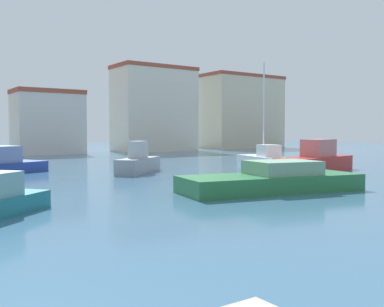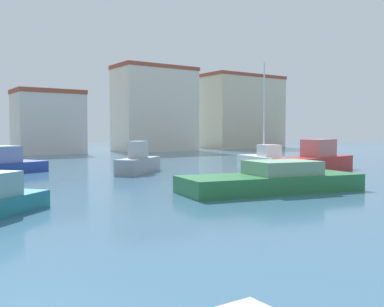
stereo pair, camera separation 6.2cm
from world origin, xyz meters
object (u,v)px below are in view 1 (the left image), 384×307
at_px(motorboat_green_near_pier, 273,180).
at_px(motorboat_grey_outer_mooring, 139,163).
at_px(sailboat_white_distant_east, 264,158).
at_px(motorboat_red_far_right, 315,160).

distance_m(motorboat_green_near_pier, motorboat_grey_outer_mooring, 11.20).
distance_m(sailboat_white_distant_east, motorboat_green_near_pier, 16.12).
bearing_deg(sailboat_white_distant_east, motorboat_red_far_right, -103.54).
distance_m(motorboat_green_near_pier, motorboat_red_far_right, 10.86).
height_order(sailboat_white_distant_east, motorboat_red_far_right, sailboat_white_distant_east).
height_order(sailboat_white_distant_east, motorboat_green_near_pier, sailboat_white_distant_east).
distance_m(sailboat_white_distant_east, motorboat_grey_outer_mooring, 11.70).
relative_size(sailboat_white_distant_east, motorboat_red_far_right, 1.12).
height_order(sailboat_white_distant_east, motorboat_grey_outer_mooring, sailboat_white_distant_east).
xyz_separation_m(sailboat_white_distant_east, motorboat_grey_outer_mooring, (-11.68, -0.67, 0.11)).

